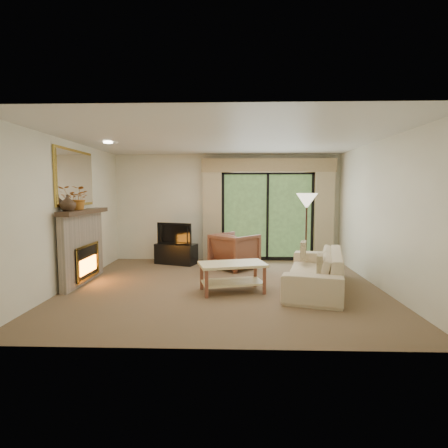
{
  "coord_description": "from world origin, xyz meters",
  "views": [
    {
      "loc": [
        0.2,
        -6.13,
        1.7
      ],
      "look_at": [
        0.0,
        0.3,
        1.1
      ],
      "focal_mm": 28.0,
      "sensor_mm": 36.0,
      "label": 1
    }
  ],
  "objects_px": {
    "coffee_table": "(232,277)",
    "media_console": "(176,254)",
    "sofa": "(315,269)",
    "armchair": "(235,251)"
  },
  "relations": [
    {
      "from": "coffee_table",
      "to": "media_console",
      "type": "bearing_deg",
      "value": 106.24
    },
    {
      "from": "sofa",
      "to": "armchair",
      "type": "bearing_deg",
      "value": -122.78
    },
    {
      "from": "media_console",
      "to": "sofa",
      "type": "distance_m",
      "value": 3.43
    },
    {
      "from": "armchair",
      "to": "coffee_table",
      "type": "height_order",
      "value": "armchair"
    },
    {
      "from": "media_console",
      "to": "armchair",
      "type": "xyz_separation_m",
      "value": [
        1.38,
        -0.46,
        0.16
      ]
    },
    {
      "from": "media_console",
      "to": "sofa",
      "type": "xyz_separation_m",
      "value": [
        2.79,
        -2.0,
        0.1
      ]
    },
    {
      "from": "media_console",
      "to": "sofa",
      "type": "bearing_deg",
      "value": -16.81
    },
    {
      "from": "media_console",
      "to": "armchair",
      "type": "relative_size",
      "value": 1.09
    },
    {
      "from": "armchair",
      "to": "sofa",
      "type": "height_order",
      "value": "armchair"
    },
    {
      "from": "armchair",
      "to": "sofa",
      "type": "relative_size",
      "value": 0.38
    }
  ]
}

